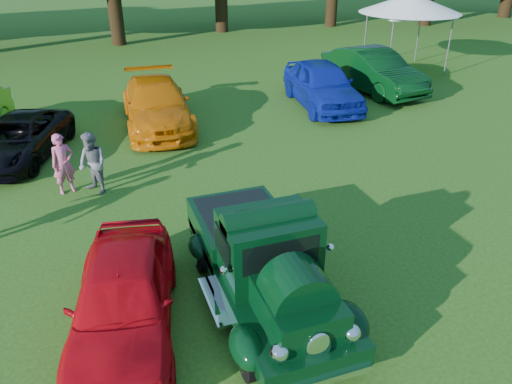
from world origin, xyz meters
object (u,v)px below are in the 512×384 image
object	(u,v)px
back_car_black	(18,139)
back_car_green	(373,71)
back_car_blue	(322,84)
spectator_pink	(63,164)
spectator_grey	(93,164)
red_convertible	(123,297)
hero_pickup	(264,262)
back_car_orange	(157,104)
canopy_tent	(410,4)

from	to	relation	value
back_car_black	back_car_green	distance (m)	13.36
back_car_blue	spectator_pink	distance (m)	9.99
spectator_grey	red_convertible	bearing A→B (deg)	-32.25
red_convertible	spectator_grey	world-z (taller)	spectator_grey
hero_pickup	spectator_grey	size ratio (longest dim) A/B	2.94
spectator_grey	back_car_orange	bearing A→B (deg)	118.34
red_convertible	back_car_orange	xyz separation A→B (m)	(2.15, 9.52, 0.07)
back_car_blue	hero_pickup	bearing A→B (deg)	-114.77
back_car_black	back_car_orange	distance (m)	4.40
back_car_orange	canopy_tent	size ratio (longest dim) A/B	1.00
back_car_blue	back_car_green	distance (m)	3.02
back_car_black	canopy_tent	xyz separation A→B (m)	(16.36, 5.17, 2.35)
hero_pickup	back_car_green	distance (m)	13.85
back_car_orange	spectator_grey	xyz separation A→B (m)	(-2.29, -4.33, 0.04)
back_car_blue	spectator_grey	world-z (taller)	back_car_blue
red_convertible	back_car_green	size ratio (longest dim) A/B	0.78
spectator_pink	canopy_tent	bearing A→B (deg)	9.06
canopy_tent	red_convertible	bearing A→B (deg)	-137.07
hero_pickup	back_car_black	xyz separation A→B (m)	(-4.39, 8.19, -0.19)
spectator_pink	back_car_blue	bearing A→B (deg)	6.24
spectator_pink	spectator_grey	xyz separation A→B (m)	(0.68, -0.28, 0.02)
back_car_orange	back_car_blue	bearing A→B (deg)	5.17
red_convertible	back_car_blue	bearing A→B (deg)	60.80
red_convertible	back_car_green	distance (m)	15.43
back_car_orange	back_car_green	bearing A→B (deg)	11.87
hero_pickup	back_car_orange	xyz separation A→B (m)	(-0.21, 9.55, -0.04)
red_convertible	canopy_tent	bearing A→B (deg)	54.36
spectator_pink	canopy_tent	world-z (taller)	canopy_tent
back_car_orange	canopy_tent	world-z (taller)	canopy_tent
back_car_orange	back_car_green	size ratio (longest dim) A/B	1.02
red_convertible	back_car_black	xyz separation A→B (m)	(-2.03, 8.16, -0.08)
back_car_black	spectator_pink	distance (m)	2.95
back_car_green	canopy_tent	bearing A→B (deg)	31.00
back_car_green	spectator_pink	size ratio (longest dim) A/B	3.28
back_car_orange	back_car_black	bearing A→B (deg)	-157.88
spectator_pink	hero_pickup	bearing A→B (deg)	-78.37
back_car_green	spectator_grey	world-z (taller)	back_car_green
back_car_black	spectator_pink	size ratio (longest dim) A/B	2.78
back_car_green	spectator_grey	distance (m)	12.51
back_car_black	back_car_orange	bearing A→B (deg)	39.27
red_convertible	canopy_tent	xyz separation A→B (m)	(14.33, 13.33, 2.27)
back_car_orange	spectator_grey	size ratio (longest dim) A/B	3.26
hero_pickup	red_convertible	distance (m)	2.36
back_car_black	back_car_green	world-z (taller)	back_car_green
back_car_black	back_car_green	bearing A→B (deg)	32.37
back_car_green	spectator_grey	size ratio (longest dim) A/B	3.20
red_convertible	spectator_grey	bearing A→B (deg)	102.96
hero_pickup	back_car_blue	world-z (taller)	hero_pickup
hero_pickup	back_car_green	size ratio (longest dim) A/B	0.92
back_car_orange	back_car_green	xyz separation A→B (m)	(8.93, 1.21, 0.09)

